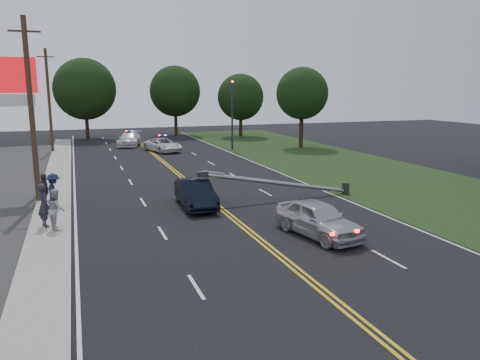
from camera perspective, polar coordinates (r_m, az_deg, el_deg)
name	(u,v)px	position (r m, az deg, el deg)	size (l,w,h in m)	color
ground	(276,253)	(18.39, 4.41, -8.89)	(120.00, 120.00, 0.00)	black
sidewalk	(53,208)	(26.54, -21.84, -3.23)	(1.80, 70.00, 0.12)	#A9A399
grass_verge	(398,182)	(33.57, 18.73, -0.21)	(12.00, 80.00, 0.01)	black
centerline_yellow	(207,197)	(27.45, -4.06, -2.08)	(0.36, 80.00, 0.00)	gold
pylon_sign	(8,93)	(29.96, -26.48, 9.46)	(3.20, 0.35, 8.00)	gray
traffic_signal	(232,108)	(48.32, -0.96, 8.72)	(0.28, 0.41, 7.05)	#2D2D30
fallen_streetlight	(287,184)	(26.84, 5.71, -0.43)	(9.36, 0.44, 1.91)	#2D2D30
utility_pole_mid	(31,111)	(27.87, -24.11, 7.73)	(1.60, 0.28, 10.00)	#382619
utility_pole_far	(49,100)	(49.82, -22.25, 8.99)	(1.60, 0.28, 10.00)	#382619
tree_6	(85,89)	(61.22, -18.39, 10.46)	(7.50, 7.50, 9.86)	black
tree_7	(175,91)	(63.29, -7.93, 10.66)	(6.65, 6.65, 9.14)	black
tree_8	(241,97)	(61.34, 0.08, 10.07)	(5.97, 5.97, 8.07)	black
tree_9	(302,93)	(50.41, 7.58, 10.41)	(5.47, 5.47, 8.44)	black
crashed_sedan	(196,193)	(25.15, -5.44, -1.64)	(1.56, 4.47, 1.47)	black
waiting_sedan	(318,219)	(20.44, 9.52, -4.68)	(1.81, 4.50, 1.53)	#AFB1B7
emergency_a	(163,145)	(47.40, -9.40, 4.23)	(2.21, 4.79, 1.33)	silver
emergency_b	(130,139)	(52.86, -13.31, 4.89)	(2.12, 5.20, 1.51)	silver
bystander_a	(44,205)	(22.81, -22.81, -2.84)	(0.73, 0.48, 2.00)	#282831
bystander_b	(56,209)	(22.24, -21.53, -3.32)	(0.88, 0.69, 1.82)	#A6A6AA
bystander_c	(54,192)	(25.63, -21.75, -1.37)	(1.24, 0.71, 1.92)	#1B2543
bystander_d	(44,191)	(26.05, -22.75, -1.29)	(1.11, 0.46, 1.89)	#4F443F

